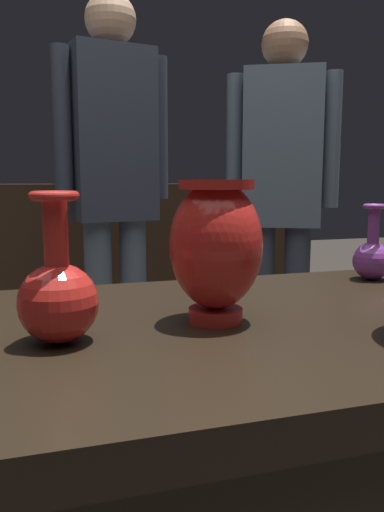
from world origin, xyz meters
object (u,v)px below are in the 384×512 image
(vase_centerpiece, at_px, (216,245))
(shelf_vase_right, at_px, (160,159))
(shelf_vase_center, at_px, (66,167))
(vase_right_accent, at_px, (372,256))
(visitor_center_back, at_px, (114,178))
(shelf_vase_far_right, at_px, (240,170))
(vase_left_accent, at_px, (58,294))
(visitor_near_right, at_px, (281,189))

(vase_centerpiece, distance_m, shelf_vase_right, 2.25)
(shelf_vase_right, height_order, shelf_vase_center, shelf_vase_right)
(shelf_vase_center, bearing_deg, shelf_vase_right, -2.52)
(vase_right_accent, xyz_separation_m, shelf_vase_right, (0.02, 1.98, 0.28))
(visitor_center_back, bearing_deg, shelf_vase_center, -91.12)
(vase_right_accent, bearing_deg, shelf_vase_center, 103.96)
(shelf_vase_right, relative_size, shelf_vase_far_right, 2.25)
(vase_left_accent, bearing_deg, vase_right_accent, 20.58)
(shelf_vase_center, xyz_separation_m, visitor_near_right, (0.82, -0.94, -0.10))
(vase_centerpiece, height_order, visitor_near_right, visitor_near_right)
(vase_left_accent, xyz_separation_m, vase_right_accent, (0.66, 0.25, -0.01))
(shelf_vase_center, bearing_deg, visitor_near_right, -48.89)
(vase_left_accent, distance_m, visitor_near_right, 1.64)
(shelf_vase_right, bearing_deg, vase_right_accent, -90.60)
(shelf_vase_center, height_order, visitor_center_back, visitor_center_back)
(vase_left_accent, xyz_separation_m, shelf_vase_center, (0.16, 2.25, 0.22))
(vase_right_accent, distance_m, shelf_vase_far_right, 2.12)
(shelf_vase_center, bearing_deg, visitor_center_back, -81.07)
(vase_left_accent, height_order, visitor_near_right, visitor_near_right)
(vase_right_accent, distance_m, shelf_vase_center, 2.08)
(vase_right_accent, height_order, shelf_vase_far_right, shelf_vase_far_right)
(shelf_vase_right, distance_m, shelf_vase_center, 0.52)
(vase_left_accent, xyz_separation_m, shelf_vase_far_right, (1.20, 2.29, 0.21))
(visitor_center_back, bearing_deg, shelf_vase_right, -125.44)
(vase_centerpiece, distance_m, shelf_vase_far_right, 2.46)
(visitor_center_back, distance_m, visitor_near_right, 0.70)
(vase_centerpiece, relative_size, visitor_center_back, 0.12)
(vase_centerpiece, bearing_deg, visitor_near_right, 59.52)
(vase_centerpiece, height_order, visitor_center_back, visitor_center_back)
(shelf_vase_center, relative_size, visitor_center_back, 0.08)
(shelf_vase_center, bearing_deg, vase_centerpiece, -88.16)
(vase_right_accent, bearing_deg, visitor_near_right, 73.07)
(vase_centerpiece, bearing_deg, shelf_vase_right, 78.46)
(shelf_vase_right, distance_m, visitor_center_back, 0.91)
(shelf_vase_center, distance_m, visitor_center_back, 0.85)
(shelf_vase_far_right, xyz_separation_m, visitor_near_right, (-0.22, -0.98, -0.10))
(visitor_near_right, bearing_deg, vase_right_accent, 99.75)
(vase_centerpiece, bearing_deg, vase_left_accent, -171.66)
(vase_left_accent, relative_size, shelf_vase_center, 1.43)
(vase_right_accent, relative_size, visitor_near_right, 0.10)
(shelf_vase_right, bearing_deg, visitor_center_back, -115.39)
(vase_centerpiece, xyz_separation_m, visitor_near_right, (0.75, 1.28, 0.06))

